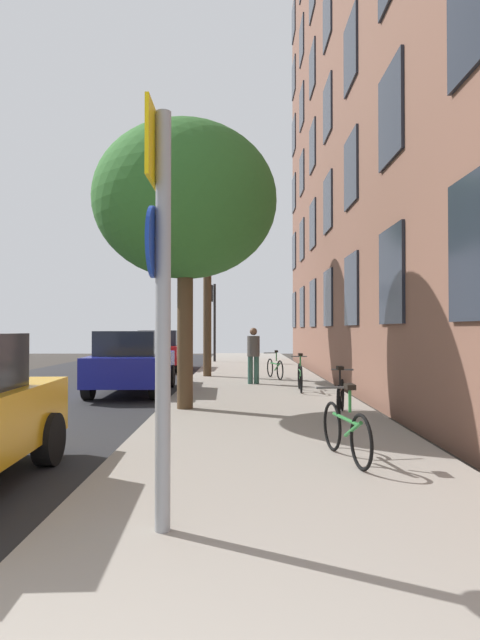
{
  "coord_description": "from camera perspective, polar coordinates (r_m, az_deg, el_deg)",
  "views": [
    {
      "loc": [
        0.6,
        -0.81,
        1.68
      ],
      "look_at": [
        0.65,
        12.37,
        1.9
      ],
      "focal_mm": 30.04,
      "sensor_mm": 36.0,
      "label": 1
    }
  ],
  "objects": [
    {
      "name": "car_2",
      "position": [
        22.08,
        -8.46,
        -3.14
      ],
      "size": [
        1.87,
        4.21,
        1.62
      ],
      "color": "red",
      "rests_on": "road_asphalt"
    },
    {
      "name": "tree_far",
      "position": [
        18.21,
        -3.69,
        11.18
      ],
      "size": [
        3.37,
        3.37,
        6.86
      ],
      "color": "#4C3823",
      "rests_on": "sidewalk"
    },
    {
      "name": "car_1",
      "position": [
        14.25,
        -11.54,
        -4.33
      ],
      "size": [
        1.84,
        4.33,
        1.62
      ],
      "color": "navy",
      "rests_on": "road_asphalt"
    },
    {
      "name": "bicycle_0",
      "position": [
        6.62,
        11.01,
        -11.43
      ],
      "size": [
        0.43,
        1.59,
        0.92
      ],
      "color": "black",
      "rests_on": "sidewalk"
    },
    {
      "name": "tree_near",
      "position": [
        10.88,
        -6.05,
        12.41
      ],
      "size": [
        3.62,
        3.62,
        5.63
      ],
      "color": "#4C3823",
      "rests_on": "sidewalk"
    },
    {
      "name": "sign_post",
      "position": [
        4.22,
        -8.71,
        4.13
      ],
      "size": [
        0.16,
        0.6,
        3.29
      ],
      "color": "gray",
      "rests_on": "sidewalk"
    },
    {
      "name": "traffic_light",
      "position": [
        25.81,
        -3.14,
        1.24
      ],
      "size": [
        0.43,
        0.24,
        3.74
      ],
      "color": "black",
      "rests_on": "sidewalk"
    },
    {
      "name": "sidewalk",
      "position": [
        15.9,
        1.62,
        -6.82
      ],
      "size": [
        4.2,
        38.0,
        0.12
      ],
      "primitive_type": "cube",
      "color": "gray",
      "rests_on": "ground"
    },
    {
      "name": "road_asphalt",
      "position": [
        16.7,
        -18.11,
        -6.68
      ],
      "size": [
        7.0,
        38.0,
        0.01
      ],
      "primitive_type": "cube",
      "color": "#232326",
      "rests_on": "ground"
    },
    {
      "name": "bicycle_3",
      "position": [
        16.94,
        3.54,
        -5.08
      ],
      "size": [
        0.54,
        1.63,
        0.9
      ],
      "color": "black",
      "rests_on": "sidewalk"
    },
    {
      "name": "bicycle_2",
      "position": [
        13.63,
        6.21,
        -5.97
      ],
      "size": [
        0.42,
        1.62,
        0.96
      ],
      "color": "black",
      "rests_on": "sidewalk"
    },
    {
      "name": "bicycle_1",
      "position": [
        9.9,
        10.46,
        -7.98
      ],
      "size": [
        0.56,
        1.63,
        0.9
      ],
      "color": "black",
      "rests_on": "sidewalk"
    },
    {
      "name": "pedestrian_0",
      "position": [
        15.26,
        1.24,
        -3.41
      ],
      "size": [
        0.48,
        0.48,
        1.6
      ],
      "color": "#33594C",
      "rests_on": "sidewalk"
    },
    {
      "name": "building_facade",
      "position": [
        17.54,
        11.12,
        26.1
      ],
      "size": [
        0.56,
        27.0,
        19.28
      ],
      "color": "brown",
      "rests_on": "ground"
    },
    {
      "name": "ground_plane",
      "position": [
        16.18,
        -10.96,
        -6.92
      ],
      "size": [
        41.8,
        41.8,
        0.0
      ],
      "primitive_type": "plane",
      "color": "#332D28"
    }
  ]
}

